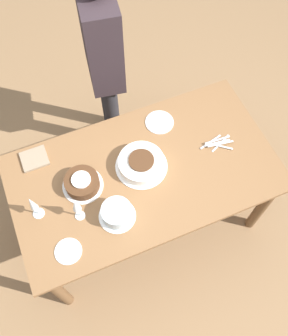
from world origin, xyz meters
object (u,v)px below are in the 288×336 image
Objects in this scene: cake_center_white at (141,163)px; wine_glass_near at (32,204)px; cake_front_chocolate at (82,183)px; cake_back_decorated at (117,213)px; wine_glass_far at (76,206)px; person_cutting at (103,55)px.

cake_center_white is 1.47× the size of wine_glass_near.
cake_front_chocolate is 1.12× the size of wine_glass_near.
wine_glass_far reaches higher than cake_back_decorated.
person_cutting is (-0.30, -1.03, 0.13)m from cake_back_decorated.
cake_front_chocolate is 0.32m from wine_glass_near.
cake_center_white is at bearing -175.03° from wine_glass_near.
person_cutting is at bearing -106.40° from cake_back_decorated.
wine_glass_near is at bearing -25.90° from wine_glass_far.
wine_glass_near is at bearing 13.61° from cake_front_chocolate.
person_cutting reaches higher than wine_glass_far.
cake_front_chocolate is at bearing -19.42° from person_cutting.
person_cutting is (-0.05, -0.79, 0.14)m from cake_center_white.
cake_center_white is 1.31× the size of cake_front_chocolate.
cake_front_chocolate is at bearing -65.01° from cake_back_decorated.
wine_glass_far is at bearing -23.30° from cake_back_decorated.
person_cutting is at bearing -93.86° from cake_center_white.
person_cutting reaches higher than cake_center_white.
wine_glass_far is at bearing 19.98° from cake_center_white.
cake_center_white is 0.35m from cake_back_decorated.
wine_glass_near reaches higher than cake_center_white.
cake_back_decorated reaches higher than cake_front_chocolate.
wine_glass_far is (0.08, 0.18, 0.11)m from cake_front_chocolate.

